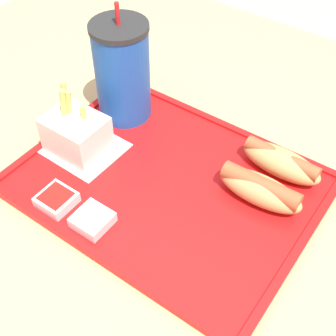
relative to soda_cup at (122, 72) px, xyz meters
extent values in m
cube|color=tan|center=(0.15, -0.09, -0.48)|extent=(1.30, 1.09, 0.76)
cube|color=red|center=(0.16, -0.09, -0.09)|extent=(0.44, 0.33, 0.01)
cube|color=red|center=(0.16, -0.25, -0.08)|extent=(0.44, 0.01, 0.00)
cube|color=red|center=(0.16, 0.07, -0.08)|extent=(0.44, 0.01, 0.00)
cube|color=red|center=(-0.06, -0.09, -0.08)|extent=(0.01, 0.33, 0.00)
cube|color=red|center=(0.37, -0.09, -0.08)|extent=(0.01, 0.33, 0.00)
cube|color=white|center=(0.00, -0.11, -0.08)|extent=(0.13, 0.11, 0.00)
cylinder|color=#194CA5|center=(0.00, 0.00, 0.00)|extent=(0.09, 0.09, 0.16)
cylinder|color=#262626|center=(0.00, 0.00, 0.08)|extent=(0.09, 0.09, 0.01)
cylinder|color=red|center=(0.00, 0.00, 0.10)|extent=(0.01, 0.01, 0.03)
ellipsoid|color=tan|center=(0.28, 0.03, -0.06)|extent=(0.13, 0.05, 0.04)
cylinder|color=#9E512D|center=(0.28, 0.03, -0.05)|extent=(0.12, 0.03, 0.02)
ellipsoid|color=tan|center=(0.28, -0.04, -0.06)|extent=(0.13, 0.05, 0.04)
cylinder|color=#9E512D|center=(0.28, -0.04, -0.05)|extent=(0.12, 0.03, 0.03)
cube|color=silver|center=(0.00, -0.12, -0.05)|extent=(0.09, 0.07, 0.06)
cylinder|color=#EACC60|center=(-0.02, -0.12, -0.01)|extent=(0.02, 0.01, 0.08)
cylinder|color=#EACC60|center=(0.01, -0.11, -0.03)|extent=(0.02, 0.01, 0.07)
cylinder|color=#EACC60|center=(-0.02, -0.11, -0.01)|extent=(0.01, 0.01, 0.08)
cylinder|color=#EACC60|center=(-0.02, -0.11, -0.02)|extent=(0.02, 0.02, 0.08)
cube|color=silver|center=(0.12, -0.22, -0.08)|extent=(0.05, 0.05, 0.02)
cube|color=white|center=(0.12, -0.22, -0.07)|extent=(0.04, 0.04, 0.00)
cube|color=silver|center=(0.05, -0.22, -0.08)|extent=(0.05, 0.05, 0.02)
cube|color=#B21914|center=(0.05, -0.22, -0.07)|extent=(0.04, 0.04, 0.00)
camera|label=1|loc=(0.43, -0.47, 0.44)|focal=50.00mm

